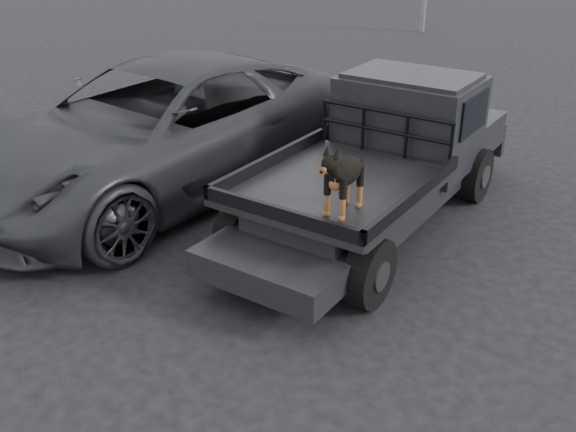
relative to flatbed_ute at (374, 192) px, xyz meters
The scene contains 6 objects.
ground 2.29m from the flatbed_ute, 69.20° to the right, with size 120.00×120.00×0.00m, color black.
flatbed_ute is the anchor object (origin of this frame).
ute_cab 1.31m from the flatbed_ute, 90.00° to the left, with size 1.72×1.30×0.88m, color black, non-canonical shape.
headache_rack 0.76m from the flatbed_ute, 90.00° to the left, with size 1.80×0.08×0.55m, color black, non-canonical shape.
dog 1.82m from the flatbed_ute, 75.13° to the right, with size 0.32×0.60×0.74m, color black, non-canonical shape.
parked_suv 3.18m from the flatbed_ute, 169.51° to the right, with size 3.00×6.52×1.81m, color #303135.
Camera 1 is at (2.50, -4.76, 3.78)m, focal length 40.00 mm.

